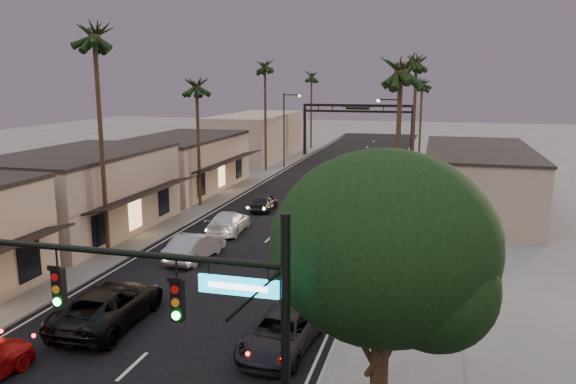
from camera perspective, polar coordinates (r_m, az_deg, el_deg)
The scene contains 28 objects.
ground at distance 49.55m, azimuth 2.14°, elevation -0.99°, with size 200.00×200.00×0.00m, color slate.
road at distance 54.34m, azimuth 3.30°, elevation 0.11°, with size 14.00×120.00×0.02m, color black.
sidewalk_left at distance 63.43m, azimuth -3.85°, elevation 1.78°, with size 5.00×92.00×0.12m, color slate.
sidewalk_right at distance 60.16m, azimuth 13.57°, elevation 0.96°, with size 5.00×92.00×0.12m, color slate.
storefront_mid at distance 41.52m, azimuth -20.16°, elevation -0.23°, with size 8.00×14.00×5.50m, color #A39782.
storefront_far at distance 55.20m, azimuth -10.67°, elevation 2.74°, with size 8.00×16.00×5.00m, color tan.
storefront_dist at distance 76.37m, azimuth -3.24°, elevation 5.64°, with size 8.00×20.00×6.00m, color #A39782.
building_right at distance 48.03m, azimuth 18.68°, elevation 1.06°, with size 8.00×18.00×5.00m, color #A39782.
traffic_signal at distance 13.45m, azimuth -8.35°, elevation -13.00°, with size 8.51×0.22×7.80m.
corner_tree at distance 15.43m, azimuth 9.93°, elevation -6.25°, with size 6.20×6.20×8.80m.
arch at distance 78.11m, azimuth 7.08°, elevation 7.57°, with size 15.20×0.40×7.27m.
streetlight_right at distance 52.62m, azimuth 10.80°, elevation 5.42°, with size 2.13×0.30×9.00m.
streetlight_left at distance 67.75m, azimuth -0.19°, elevation 6.91°, with size 2.13×0.30×9.00m.
palm_lb at distance 35.10m, azimuth -19.12°, elevation 15.32°, with size 3.20×3.20×15.20m.
palm_lc at distance 47.31m, azimuth -9.29°, elevation 11.07°, with size 3.20×3.20×12.20m.
palm_ld at distance 65.15m, azimuth -2.36°, elevation 12.96°, with size 3.20×3.20×14.20m.
palm_ra at distance 31.30m, azimuth 11.43°, elevation 12.69°, with size 3.20×3.20×13.20m.
palm_rb at distance 51.29m, azimuth 12.94°, elevation 13.12°, with size 3.20×3.20×14.20m.
palm_rc at distance 71.25m, azimuth 13.49°, elevation 10.96°, with size 3.20×3.20×12.20m.
palm_far at distance 87.30m, azimuth 2.40°, elevation 11.92°, with size 3.20×3.20×13.20m.
oncoming_pickup at distance 26.33m, azimuth -17.71°, elevation -10.89°, with size 2.89×6.27×1.74m, color black.
oncoming_silver at distance 34.14m, azimuth -9.42°, elevation -5.47°, with size 1.69×4.86×1.60m, color gray.
oncoming_white at distance 39.73m, azimuth -6.05°, elevation -3.05°, with size 2.10×5.16×1.50m, color silver.
oncoming_dgrey at distance 46.22m, azimuth -2.49°, elevation -1.01°, with size 1.66×4.12×1.40m, color black.
curbside_near at distance 22.97m, azimuth -0.69°, elevation -14.10°, with size 2.40×5.21×1.45m, color black.
curbside_black at distance 33.42m, azimuth 6.62°, elevation -5.91°, with size 2.01×4.95×1.44m, color black.
curbside_grey at distance 43.65m, azimuth 6.32°, elevation -1.76°, with size 1.75×4.34×1.48m, color #545359.
curbside_far at distance 60.39m, azimuth 9.74°, elevation 1.75°, with size 1.43×4.09×1.35m, color black.
Camera 1 is at (10.64, -7.22, 10.60)m, focal length 35.00 mm.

